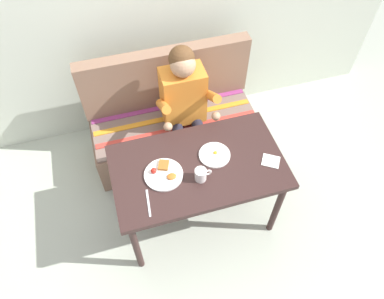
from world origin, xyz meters
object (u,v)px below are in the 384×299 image
at_px(couch, 173,124).
at_px(person, 185,103).
at_px(napkin, 271,161).
at_px(knife, 148,203).
at_px(plate_breakfast, 164,174).
at_px(coffee_mug, 201,174).
at_px(table, 198,172).
at_px(plate_eggs, 215,155).

bearing_deg(couch, person, -66.92).
distance_m(napkin, knife, 0.89).
bearing_deg(couch, plate_breakfast, -107.73).
bearing_deg(napkin, coffee_mug, 179.83).
xyz_separation_m(couch, person, (0.07, -0.17, 0.41)).
distance_m(coffee_mug, knife, 0.39).
height_order(table, knife, knife).
xyz_separation_m(plate_breakfast, coffee_mug, (0.23, -0.10, 0.04)).
bearing_deg(coffee_mug, table, 82.83).
bearing_deg(person, couch, 113.08).
xyz_separation_m(table, coffee_mug, (-0.01, -0.11, 0.13)).
xyz_separation_m(coffee_mug, napkin, (0.51, -0.00, -0.05)).
bearing_deg(coffee_mug, knife, -167.32).
xyz_separation_m(person, coffee_mug, (-0.09, -0.70, 0.04)).
bearing_deg(couch, plate_eggs, -79.31).
bearing_deg(plate_eggs, person, 96.42).
height_order(plate_breakfast, knife, plate_breakfast).
relative_size(couch, napkin, 12.04).
height_order(plate_eggs, napkin, plate_eggs).
xyz_separation_m(couch, plate_eggs, (0.14, -0.72, 0.41)).
distance_m(table, knife, 0.45).
relative_size(person, plate_eggs, 5.44).
bearing_deg(person, knife, -120.78).
bearing_deg(table, napkin, -12.56).
distance_m(couch, plate_breakfast, 0.91).
bearing_deg(plate_breakfast, knife, -128.17).
height_order(couch, person, person).
bearing_deg(plate_eggs, plate_breakfast, -171.61).
bearing_deg(person, table, -97.20).
distance_m(couch, knife, 1.11).
distance_m(plate_eggs, napkin, 0.39).
bearing_deg(plate_breakfast, plate_eggs, 8.39).
bearing_deg(couch, coffee_mug, -90.90).
bearing_deg(table, plate_breakfast, -177.72).
xyz_separation_m(person, knife, (-0.47, -0.78, -0.01)).
distance_m(table, plate_eggs, 0.17).
height_order(plate_breakfast, coffee_mug, coffee_mug).
xyz_separation_m(couch, coffee_mug, (-0.01, -0.87, 0.45)).
height_order(person, knife, person).
bearing_deg(knife, person, 64.54).
height_order(plate_eggs, coffee_mug, coffee_mug).
relative_size(plate_breakfast, plate_eggs, 1.19).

